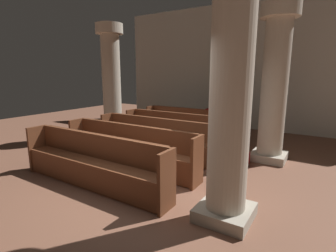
{
  "coord_description": "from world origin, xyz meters",
  "views": [
    {
      "loc": [
        2.76,
        -3.49,
        2.03
      ],
      "look_at": [
        -0.56,
        1.76,
        0.75
      ],
      "focal_mm": 27.49,
      "sensor_mm": 36.0,
      "label": 1
    }
  ],
  "objects_px": {
    "pew_row_2": "(156,136)",
    "pillar_aisle_side": "(275,83)",
    "pillar_far_side": "(111,80)",
    "kneeler_box_red": "(239,158)",
    "pew_row_1": "(177,129)",
    "pew_row_4": "(92,159)",
    "pillar_aisle_rear": "(231,90)",
    "pew_row_3": "(129,146)",
    "hymn_book": "(209,109)",
    "pew_row_0": "(193,123)",
    "lectern": "(235,122)"
  },
  "relations": [
    {
      "from": "pew_row_4",
      "to": "kneeler_box_red",
      "type": "distance_m",
      "value": 3.23
    },
    {
      "from": "pew_row_2",
      "to": "pillar_aisle_side",
      "type": "relative_size",
      "value": 0.94
    },
    {
      "from": "pew_row_1",
      "to": "hymn_book",
      "type": "bearing_deg",
      "value": 70.65
    },
    {
      "from": "lectern",
      "to": "hymn_book",
      "type": "height_order",
      "value": "lectern"
    },
    {
      "from": "pew_row_0",
      "to": "pillar_far_side",
      "type": "bearing_deg",
      "value": -156.03
    },
    {
      "from": "pew_row_0",
      "to": "pew_row_1",
      "type": "bearing_deg",
      "value": -90.0
    },
    {
      "from": "pew_row_1",
      "to": "pew_row_3",
      "type": "distance_m",
      "value": 2.02
    },
    {
      "from": "pillar_far_side",
      "to": "kneeler_box_red",
      "type": "height_order",
      "value": "pillar_far_side"
    },
    {
      "from": "pillar_aisle_rear",
      "to": "lectern",
      "type": "relative_size",
      "value": 3.23
    },
    {
      "from": "pillar_far_side",
      "to": "kneeler_box_red",
      "type": "relative_size",
      "value": 8.87
    },
    {
      "from": "pew_row_0",
      "to": "pew_row_2",
      "type": "height_order",
      "value": "same"
    },
    {
      "from": "pew_row_1",
      "to": "pillar_aisle_side",
      "type": "bearing_deg",
      "value": 4.92
    },
    {
      "from": "pew_row_3",
      "to": "pew_row_4",
      "type": "xyz_separation_m",
      "value": [
        0.0,
        -1.01,
        0.0
      ]
    },
    {
      "from": "pew_row_2",
      "to": "lectern",
      "type": "xyz_separation_m",
      "value": [
        0.92,
        3.23,
        -0.05
      ]
    },
    {
      "from": "hymn_book",
      "to": "kneeler_box_red",
      "type": "relative_size",
      "value": 0.5
    },
    {
      "from": "pew_row_0",
      "to": "pew_row_2",
      "type": "relative_size",
      "value": 1.0
    },
    {
      "from": "pew_row_2",
      "to": "pew_row_3",
      "type": "xyz_separation_m",
      "value": [
        0.0,
        -1.01,
        0.0
      ]
    },
    {
      "from": "lectern",
      "to": "pillar_far_side",
      "type": "bearing_deg",
      "value": -145.5
    },
    {
      "from": "pew_row_4",
      "to": "kneeler_box_red",
      "type": "height_order",
      "value": "pew_row_4"
    },
    {
      "from": "pew_row_4",
      "to": "pillar_aisle_side",
      "type": "bearing_deg",
      "value": 53.24
    },
    {
      "from": "pew_row_0",
      "to": "pew_row_1",
      "type": "relative_size",
      "value": 1.0
    },
    {
      "from": "pew_row_2",
      "to": "pew_row_3",
      "type": "bearing_deg",
      "value": -90.0
    },
    {
      "from": "pew_row_1",
      "to": "pillar_aisle_side",
      "type": "xyz_separation_m",
      "value": [
        2.42,
        0.21,
        1.31
      ]
    },
    {
      "from": "pew_row_1",
      "to": "pew_row_4",
      "type": "distance_m",
      "value": 3.03
    },
    {
      "from": "hymn_book",
      "to": "pew_row_4",
      "type": "bearing_deg",
      "value": -95.69
    },
    {
      "from": "pillar_aisle_side",
      "to": "pillar_far_side",
      "type": "xyz_separation_m",
      "value": [
        -4.79,
        -0.25,
        0.0
      ]
    },
    {
      "from": "pew_row_4",
      "to": "kneeler_box_red",
      "type": "bearing_deg",
      "value": 53.19
    },
    {
      "from": "pillar_aisle_side",
      "to": "pillar_far_side",
      "type": "distance_m",
      "value": 4.8
    },
    {
      "from": "pew_row_4",
      "to": "pillar_far_side",
      "type": "relative_size",
      "value": 0.94
    },
    {
      "from": "pillar_aisle_rear",
      "to": "pillar_far_side",
      "type": "bearing_deg",
      "value": 150.26
    },
    {
      "from": "pew_row_0",
      "to": "pillar_aisle_rear",
      "type": "distance_m",
      "value": 4.68
    },
    {
      "from": "pew_row_4",
      "to": "pillar_far_side",
      "type": "distance_m",
      "value": 4.03
    },
    {
      "from": "pew_row_0",
      "to": "lectern",
      "type": "distance_m",
      "value": 1.51
    },
    {
      "from": "pew_row_0",
      "to": "pew_row_4",
      "type": "xyz_separation_m",
      "value": [
        0.0,
        -4.04,
        0.0
      ]
    },
    {
      "from": "pillar_aisle_rear",
      "to": "lectern",
      "type": "distance_m",
      "value": 5.39
    },
    {
      "from": "pillar_aisle_side",
      "to": "pillar_aisle_rear",
      "type": "bearing_deg",
      "value": -90.0
    },
    {
      "from": "pew_row_2",
      "to": "pillar_aisle_side",
      "type": "xyz_separation_m",
      "value": [
        2.42,
        1.22,
        1.31
      ]
    },
    {
      "from": "pew_row_1",
      "to": "pew_row_3",
      "type": "relative_size",
      "value": 1.0
    },
    {
      "from": "pillar_aisle_side",
      "to": "pew_row_4",
      "type": "bearing_deg",
      "value": -126.76
    },
    {
      "from": "pillar_far_side",
      "to": "pillar_aisle_side",
      "type": "bearing_deg",
      "value": 3.01
    },
    {
      "from": "pillar_aisle_rear",
      "to": "kneeler_box_red",
      "type": "xyz_separation_m",
      "value": [
        -0.5,
        2.31,
        -1.68
      ]
    },
    {
      "from": "pillar_aisle_side",
      "to": "pillar_aisle_rear",
      "type": "xyz_separation_m",
      "value": [
        0.0,
        -2.99,
        0.0
      ]
    },
    {
      "from": "pew_row_0",
      "to": "lectern",
      "type": "height_order",
      "value": "lectern"
    },
    {
      "from": "pew_row_3",
      "to": "pew_row_4",
      "type": "bearing_deg",
      "value": -90.0
    },
    {
      "from": "pew_row_2",
      "to": "pillar_aisle_side",
      "type": "height_order",
      "value": "pillar_aisle_side"
    },
    {
      "from": "pew_row_1",
      "to": "kneeler_box_red",
      "type": "relative_size",
      "value": 8.35
    },
    {
      "from": "pew_row_0",
      "to": "pillar_aisle_side",
      "type": "bearing_deg",
      "value": -18.34
    },
    {
      "from": "pew_row_3",
      "to": "pillar_aisle_rear",
      "type": "bearing_deg",
      "value": -17.41
    },
    {
      "from": "pillar_aisle_side",
      "to": "pillar_aisle_rear",
      "type": "height_order",
      "value": "same"
    },
    {
      "from": "pew_row_3",
      "to": "lectern",
      "type": "height_order",
      "value": "lectern"
    }
  ]
}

